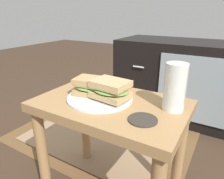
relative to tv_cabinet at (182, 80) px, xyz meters
name	(u,v)px	position (x,y,z in m)	size (l,w,h in m)	color
side_table	(111,123)	(-0.06, -0.95, 0.08)	(0.56, 0.36, 0.46)	#A37A4C
tv_cabinet	(182,80)	(0.00, 0.00, 0.00)	(0.96, 0.46, 0.58)	black
area_rug	(101,136)	(-0.36, -0.59, -0.29)	(1.12, 0.77, 0.01)	brown
plate	(100,98)	(-0.11, -0.95, 0.17)	(0.25, 0.25, 0.01)	silver
sandwich_front	(91,86)	(-0.15, -0.94, 0.21)	(0.15, 0.12, 0.07)	tan
sandwich_back	(109,89)	(-0.07, -0.95, 0.22)	(0.15, 0.12, 0.07)	tan
beer_glass	(175,88)	(0.15, -0.89, 0.25)	(0.07, 0.07, 0.16)	silver
coaster	(143,120)	(0.09, -1.02, 0.17)	(0.09, 0.09, 0.01)	#332D28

